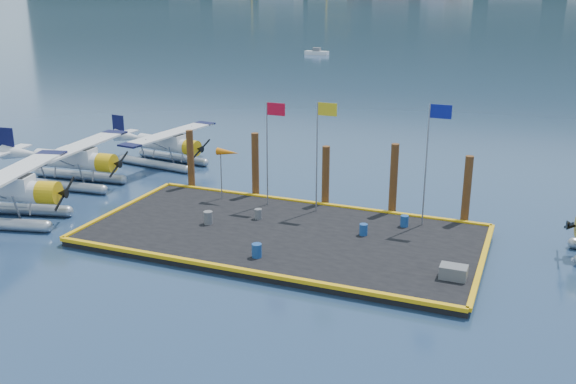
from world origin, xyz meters
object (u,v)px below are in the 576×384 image
drum_5 (258,214)px  windsock (228,153)px  piling_3 (393,181)px  seaplane_c (167,146)px  flagpole_blue (431,147)px  piling_1 (255,167)px  seaplane_b (73,163)px  drum_3 (257,250)px  piling_2 (326,178)px  seaplane_a (4,194)px  flagpole_red (270,138)px  piling_0 (191,161)px  drum_0 (208,218)px  piling_4 (467,192)px  drum_4 (404,221)px  crate (453,272)px  flagpole_yellow (321,140)px  drum_2 (363,230)px

drum_5 → windsock: (-3.02, 2.42, 2.55)m
windsock → piling_3: bearing=9.5°
seaplane_c → flagpole_blue: 21.36m
flagpole_blue → piling_1: bearing=171.5°
seaplane_b → piling_1: size_ratio=2.40×
seaplane_b → drum_3: (16.43, -7.05, -0.83)m
seaplane_c → piling_1: 10.61m
flagpole_blue → piling_2: bearing=165.5°
seaplane_a → piling_3: piling_3 is taller
seaplane_b → flagpole_red: (14.03, 0.14, 2.84)m
drum_3 → drum_5: 5.22m
piling_2 → piling_0: bearing=180.0°
flagpole_red → piling_1: flagpole_red is taller
drum_0 → piling_2: piling_2 is taller
drum_3 → piling_2: 8.88m
drum_0 → drum_3: 5.27m
seaplane_c → piling_4: piling_4 is taller
piling_0 → piling_3: bearing=0.0°
seaplane_a → flagpole_blue: bearing=94.0°
flagpole_red → drum_3: bearing=-71.6°
seaplane_a → drum_5: (13.26, 4.67, -0.95)m
drum_3 → windsock: windsock is taller
seaplane_c → piling_1: size_ratio=2.21×
seaplane_a → windsock: seaplane_a is taller
piling_4 → piling_1: bearing=180.0°
drum_4 → piling_0: 14.39m
drum_5 → flagpole_blue: size_ratio=0.09×
crate → piling_3: bearing=120.4°
piling_2 → flagpole_blue: bearing=-14.5°
drum_0 → flagpole_yellow: flagpole_yellow is taller
seaplane_c → drum_4: bearing=77.4°
drum_3 → seaplane_c: bearing=134.6°
seaplane_b → flagpole_blue: bearing=85.4°
piling_2 → drum_4: bearing=-22.9°
piling_2 → piling_1: bearing=180.0°
seaplane_b → piling_1: (12.33, 1.74, 0.54)m
crate → flagpole_blue: bearing=110.7°
piling_2 → piling_3: (4.00, 0.00, 0.25)m
seaplane_a → piling_1: 14.23m
drum_5 → flagpole_red: size_ratio=0.09×
flagpole_red → seaplane_b: bearing=-179.4°
drum_0 → flagpole_yellow: bearing=40.1°
seaplane_a → drum_0: size_ratio=15.33×
drum_5 → flagpole_yellow: 5.27m
flagpole_blue → drum_4: bearing=-150.5°
drum_2 → drum_3: bearing=-130.2°
windsock → piling_4: 13.68m
flagpole_blue → piling_4: size_ratio=1.62×
seaplane_c → flagpole_red: size_ratio=1.55×
drum_5 → seaplane_c: bearing=142.0°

